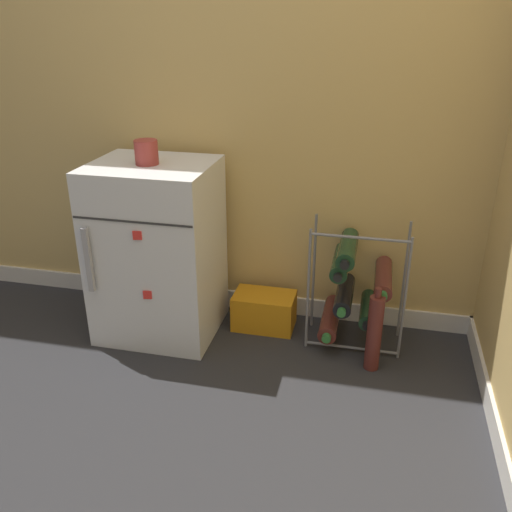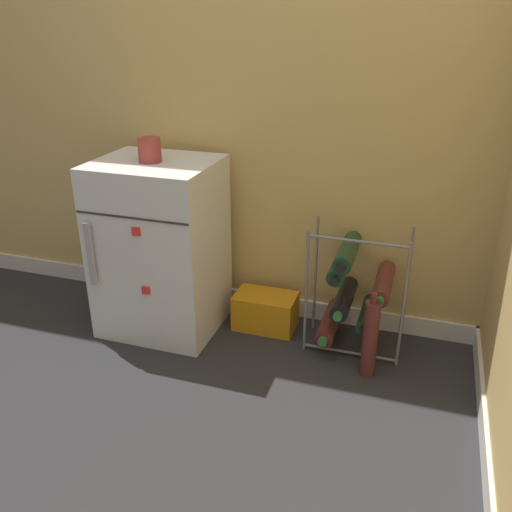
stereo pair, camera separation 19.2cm
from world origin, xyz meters
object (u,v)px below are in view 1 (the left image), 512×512
(soda_box, at_px, (264,311))
(mini_fridge, at_px, (158,251))
(wine_rack, at_px, (351,286))
(loose_bottle_floor, at_px, (374,333))
(fridge_top_cup, at_px, (146,152))

(soda_box, bearing_deg, mini_fridge, -165.81)
(wine_rack, bearing_deg, mini_fridge, -174.58)
(wine_rack, relative_size, soda_box, 1.98)
(mini_fridge, xyz_separation_m, soda_box, (0.46, 0.12, -0.31))
(soda_box, xyz_separation_m, loose_bottle_floor, (0.50, -0.22, 0.09))
(wine_rack, bearing_deg, fridge_top_cup, -173.76)
(soda_box, relative_size, loose_bottle_floor, 0.76)
(fridge_top_cup, height_order, loose_bottle_floor, fridge_top_cup)
(mini_fridge, bearing_deg, soda_box, 14.19)
(mini_fridge, distance_m, wine_rack, 0.86)
(loose_bottle_floor, bearing_deg, wine_rack, 121.28)
(fridge_top_cup, bearing_deg, mini_fridge, 58.56)
(mini_fridge, bearing_deg, fridge_top_cup, -121.44)
(mini_fridge, distance_m, soda_box, 0.57)
(mini_fridge, distance_m, fridge_top_cup, 0.44)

